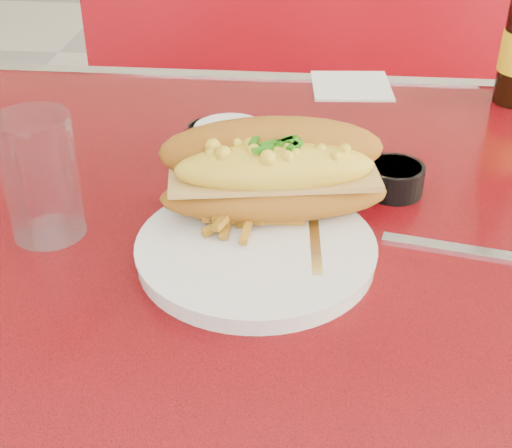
# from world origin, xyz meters

# --- Properties ---
(diner_table) EXTENTS (1.23, 0.83, 0.77)m
(diner_table) POSITION_xyz_m (0.00, 0.00, 0.61)
(diner_table) COLOR red
(diner_table) RESTS_ON ground
(booth_bench_far) EXTENTS (1.20, 0.51, 0.90)m
(booth_bench_far) POSITION_xyz_m (0.00, 0.81, 0.29)
(booth_bench_far) COLOR #9C0A15
(booth_bench_far) RESTS_ON ground
(dinner_plate) EXTENTS (0.24, 0.24, 0.02)m
(dinner_plate) POSITION_xyz_m (-0.08, -0.10, 0.78)
(dinner_plate) COLOR white
(dinner_plate) RESTS_ON diner_table
(mac_hoagie) EXTENTS (0.25, 0.15, 0.11)m
(mac_hoagie) POSITION_xyz_m (-0.07, -0.03, 0.83)
(mac_hoagie) COLOR #AC691B
(mac_hoagie) RESTS_ON dinner_plate
(fries_pile) EXTENTS (0.11, 0.10, 0.03)m
(fries_pile) POSITION_xyz_m (-0.10, -0.05, 0.80)
(fries_pile) COLOR gold
(fries_pile) RESTS_ON dinner_plate
(fork) EXTENTS (0.02, 0.15, 0.00)m
(fork) POSITION_xyz_m (-0.03, -0.07, 0.79)
(fork) COLOR silver
(fork) RESTS_ON dinner_plate
(gravy_ramekin) EXTENTS (0.11, 0.11, 0.05)m
(gravy_ramekin) POSITION_xyz_m (-0.13, 0.10, 0.80)
(gravy_ramekin) COLOR white
(gravy_ramekin) RESTS_ON diner_table
(sauce_cup_left) EXTENTS (0.06, 0.06, 0.03)m
(sauce_cup_left) POSITION_xyz_m (-0.17, 0.15, 0.79)
(sauce_cup_left) COLOR black
(sauce_cup_left) RESTS_ON diner_table
(sauce_cup_right) EXTENTS (0.09, 0.09, 0.03)m
(sauce_cup_right) POSITION_xyz_m (0.06, 0.04, 0.79)
(sauce_cup_right) COLOR black
(sauce_cup_right) RESTS_ON diner_table
(water_tumbler) EXTENTS (0.08, 0.08, 0.13)m
(water_tumbler) POSITION_xyz_m (-0.31, -0.08, 0.84)
(water_tumbler) COLOR #A2BAD1
(water_tumbler) RESTS_ON diner_table
(knife) EXTENTS (0.20, 0.06, 0.01)m
(knife) POSITION_xyz_m (0.16, -0.08, 0.77)
(knife) COLOR silver
(knife) RESTS_ON diner_table
(paper_napkin) EXTENTS (0.13, 0.13, 0.00)m
(paper_napkin) POSITION_xyz_m (0.02, 0.37, 0.77)
(paper_napkin) COLOR white
(paper_napkin) RESTS_ON diner_table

